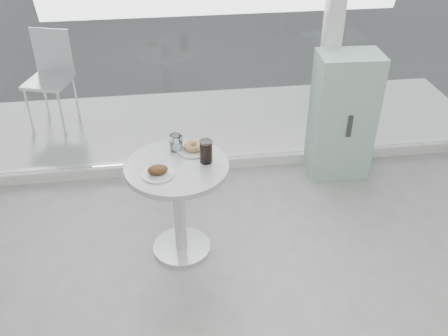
{
  "coord_description": "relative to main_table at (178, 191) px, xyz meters",
  "views": [
    {
      "loc": [
        -0.56,
        -0.96,
        2.65
      ],
      "look_at": [
        -0.2,
        1.7,
        0.85
      ],
      "focal_mm": 40.0,
      "sensor_mm": 36.0,
      "label": 1
    }
  ],
  "objects": [
    {
      "name": "main_table",
      "position": [
        0.0,
        0.0,
        0.0
      ],
      "size": [
        0.72,
        0.72,
        0.77
      ],
      "color": "silver",
      "rests_on": "ground"
    },
    {
      "name": "patio_deck",
      "position": [
        0.5,
        1.9,
        -0.53
      ],
      "size": [
        5.6,
        1.6,
        0.05
      ],
      "primitive_type": "cube",
      "color": "white",
      "rests_on": "ground"
    },
    {
      "name": "mint_cabinet",
      "position": [
        1.51,
        0.88,
        0.03
      ],
      "size": [
        0.55,
        0.39,
        1.15
      ],
      "rotation": [
        0.0,
        0.0,
        -0.05
      ],
      "color": "#8FB7A6",
      "rests_on": "ground"
    },
    {
      "name": "patio_chair",
      "position": [
        -1.19,
        2.17,
        0.06
      ],
      "size": [
        0.53,
        0.53,
        0.98
      ],
      "rotation": [
        0.0,
        0.0,
        -0.31
      ],
      "color": "silver",
      "rests_on": "patio_deck"
    },
    {
      "name": "plate_fritter",
      "position": [
        -0.13,
        -0.1,
        0.25
      ],
      "size": [
        0.22,
        0.22,
        0.07
      ],
      "color": "silver",
      "rests_on": "main_table"
    },
    {
      "name": "plate_donut",
      "position": [
        0.13,
        0.17,
        0.24
      ],
      "size": [
        0.24,
        0.24,
        0.06
      ],
      "color": "silver",
      "rests_on": "main_table"
    },
    {
      "name": "water_tumbler_a",
      "position": [
        0.02,
        0.19,
        0.27
      ],
      "size": [
        0.07,
        0.07,
        0.12
      ],
      "color": "white",
      "rests_on": "main_table"
    },
    {
      "name": "water_tumbler_b",
      "position": [
        0.0,
        0.19,
        0.27
      ],
      "size": [
        0.08,
        0.08,
        0.13
      ],
      "color": "white",
      "rests_on": "main_table"
    },
    {
      "name": "cola_glass",
      "position": [
        0.2,
        0.01,
        0.3
      ],
      "size": [
        0.09,
        0.09,
        0.17
      ],
      "color": "white",
      "rests_on": "main_table"
    }
  ]
}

